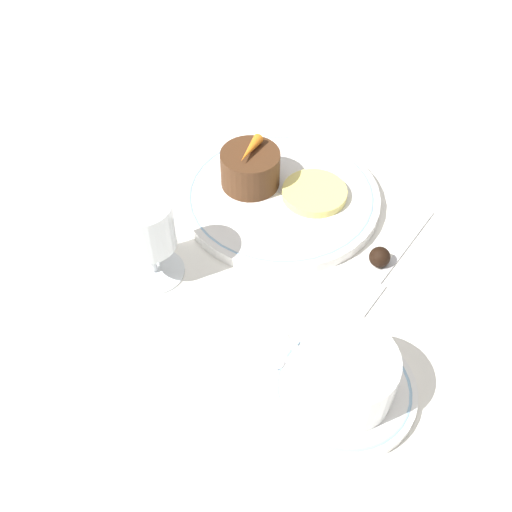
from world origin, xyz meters
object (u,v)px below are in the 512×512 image
at_px(wine_glass, 147,231).
at_px(coffee_cup, 346,374).
at_px(dinner_plate, 281,197).
at_px(dessert_cake, 250,169).
at_px(fork, 387,269).

bearing_deg(wine_glass, coffee_cup, -179.09).
xyz_separation_m(dinner_plate, coffee_cup, (-0.21, 0.18, 0.03)).
bearing_deg(dinner_plate, wine_glass, 77.38).
bearing_deg(dessert_cake, dinner_plate, -168.21).
relative_size(dinner_plate, wine_glass, 2.37).
bearing_deg(fork, dessert_cake, -1.98).
bearing_deg(fork, coffee_cup, 105.92).
bearing_deg(fork, wine_glass, 39.24).
bearing_deg(wine_glass, fork, -140.76).
distance_m(dinner_plate, wine_glass, 0.19).
xyz_separation_m(wine_glass, fork, (-0.20, -0.16, -0.06)).
bearing_deg(coffee_cup, dessert_cake, -33.98).
relative_size(fork, dessert_cake, 2.59).
xyz_separation_m(dinner_plate, fork, (-0.16, 0.02, -0.01)).
height_order(wine_glass, fork, wine_glass).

